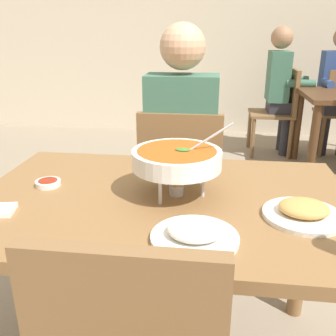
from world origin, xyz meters
TOP-DOWN VIEW (x-y plane):
  - cafe_rear_partition at (0.00, 3.77)m, footprint 10.00×0.10m
  - dining_table_main at (0.00, 0.00)m, footprint 1.28×0.85m
  - chair_diner_main at (-0.00, 0.71)m, footprint 0.44×0.44m
  - diner_main at (0.00, 0.74)m, footprint 0.40×0.45m
  - curry_bowl at (0.05, 0.02)m, footprint 0.33×0.30m
  - rice_plate at (0.12, -0.26)m, footprint 0.24×0.24m
  - appetizer_plate at (0.44, -0.09)m, footprint 0.24×0.24m
  - sauce_dish at (-0.43, 0.04)m, footprint 0.09×0.09m
  - chair_bg_middle at (0.85, 2.87)m, footprint 0.45×0.45m
  - patron_bg_middle at (0.84, 2.92)m, footprint 0.45×0.40m

SIDE VIEW (x-z plane):
  - chair_diner_main at x=0.00m, z-range 0.06..0.96m
  - chair_bg_middle at x=0.85m, z-range 0.06..0.96m
  - dining_table_main at x=0.00m, z-range 0.26..1.00m
  - diner_main at x=0.00m, z-range 0.09..1.40m
  - patron_bg_middle at x=0.84m, z-range 0.09..1.40m
  - sauce_dish at x=-0.43m, z-range 0.74..0.76m
  - rice_plate at x=0.12m, z-range 0.73..0.79m
  - appetizer_plate at x=0.44m, z-range 0.73..0.79m
  - curry_bowl at x=0.05m, z-range 0.74..1.00m
  - cafe_rear_partition at x=0.00m, z-range 0.00..3.00m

